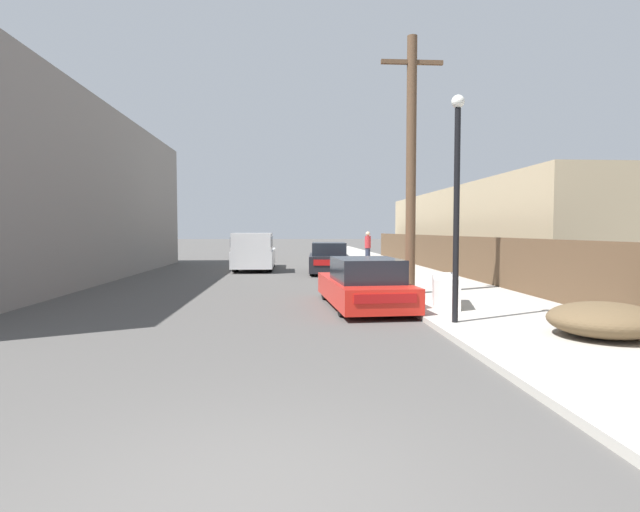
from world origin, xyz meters
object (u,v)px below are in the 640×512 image
object	(u,v)px
street_lamp	(457,191)
pedestrian	(368,247)
discarded_fridge	(446,290)
parked_sports_car_red	(364,285)
utility_pole	(411,162)
car_parked_mid	(329,259)
pickup_truck	(254,252)
brush_pile	(605,320)

from	to	relation	value
street_lamp	pedestrian	size ratio (longest dim) A/B	2.54
discarded_fridge	street_lamp	size ratio (longest dim) A/B	0.40
parked_sports_car_red	utility_pole	size ratio (longest dim) A/B	0.63
discarded_fridge	car_parked_mid	bearing A→B (deg)	115.56
car_parked_mid	street_lamp	size ratio (longest dim) A/B	0.97
parked_sports_car_red	pickup_truck	distance (m)	12.71
pickup_truck	brush_pile	size ratio (longest dim) A/B	2.92
street_lamp	brush_pile	distance (m)	3.54
street_lamp	brush_pile	xyz separation A→B (m)	(2.16, -1.54, -2.35)
parked_sports_car_red	brush_pile	world-z (taller)	parked_sports_car_red
parked_sports_car_red	brush_pile	distance (m)	5.65
pickup_truck	discarded_fridge	bearing A→B (deg)	113.72
utility_pole	street_lamp	distance (m)	4.71
utility_pole	brush_pile	xyz separation A→B (m)	(1.96, -6.09, -3.54)
car_parked_mid	pickup_truck	distance (m)	4.06
pickup_truck	street_lamp	distance (m)	15.94
car_parked_mid	brush_pile	size ratio (longest dim) A/B	2.28
discarded_fridge	parked_sports_car_red	size ratio (longest dim) A/B	0.38
utility_pole	car_parked_mid	bearing A→B (deg)	101.43
pickup_truck	utility_pole	bearing A→B (deg)	116.93
parked_sports_car_red	pedestrian	distance (m)	15.54
parked_sports_car_red	street_lamp	distance (m)	3.85
pickup_truck	brush_pile	bearing A→B (deg)	113.79
discarded_fridge	car_parked_mid	distance (m)	11.03
parked_sports_car_red	pickup_truck	bearing A→B (deg)	102.92
car_parked_mid	utility_pole	world-z (taller)	utility_pole
parked_sports_car_red	pickup_truck	size ratio (longest dim) A/B	0.83
pedestrian	parked_sports_car_red	bearing A→B (deg)	-99.49
utility_pole	pedestrian	bearing A→B (deg)	86.11
discarded_fridge	pedestrian	xyz separation A→B (m)	(0.61, 15.93, 0.55)
brush_pile	car_parked_mid	bearing A→B (deg)	104.16
pedestrian	street_lamp	bearing A→B (deg)	-93.53
discarded_fridge	utility_pole	distance (m)	4.19
car_parked_mid	discarded_fridge	bearing A→B (deg)	-76.01
parked_sports_car_red	car_parked_mid	xyz separation A→B (m)	(-0.08, 10.22, 0.08)
pedestrian	brush_pile	bearing A→B (deg)	-86.98
utility_pole	pedestrian	world-z (taller)	utility_pole
parked_sports_car_red	brush_pile	bearing A→B (deg)	-54.09
street_lamp	pedestrian	xyz separation A→B (m)	(1.12, 18.13, -1.72)
pickup_truck	pedestrian	xyz separation A→B (m)	(6.19, 3.14, 0.13)
street_lamp	car_parked_mid	bearing A→B (deg)	96.65
car_parked_mid	pickup_truck	bearing A→B (deg)	154.50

